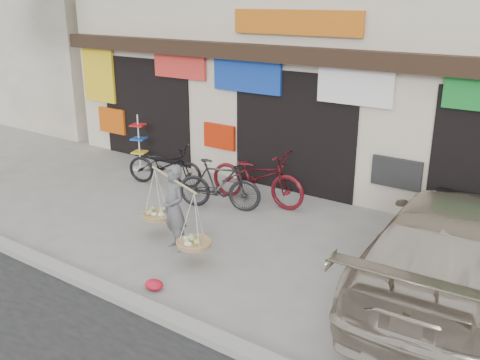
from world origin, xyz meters
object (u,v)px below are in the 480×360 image
Objects in this scene: bike_1 at (219,185)px; bike_0 at (165,165)px; suv at (456,247)px; display_rack at (139,147)px; bike_2 at (257,176)px; street_vendor at (174,212)px.

bike_0 is at bearing 57.51° from bike_1.
suv is 3.82× the size of display_rack.
bike_1 is (1.95, -0.46, 0.04)m from bike_0.
bike_0 is 2.41m from bike_2.
bike_2 is at bearing -49.40° from bike_1.
street_vendor is 3.43m from bike_0.
street_vendor is at bearing 179.49° from bike_2.
bike_0 is (-2.46, 2.39, -0.21)m from street_vendor.
display_rack reaches higher than bike_1.
street_vendor is 0.83× the size of bike_2.
street_vendor reaches higher than display_rack.
bike_0 is at bearing -12.29° from suv.
bike_1 is 0.79× the size of bike_2.
street_vendor is 1.32× the size of display_rack.
display_rack is (-1.38, 0.56, 0.08)m from bike_0.
bike_0 is at bearing 157.84° from street_vendor.
bike_2 is at bearing -99.03° from bike_0.
suv reaches higher than bike_0.
bike_2 is at bearing -3.93° from display_rack.
street_vendor is at bearing 13.11° from suv.
display_rack is at bearing 164.56° from street_vendor.
street_vendor is 2.69m from bike_2.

